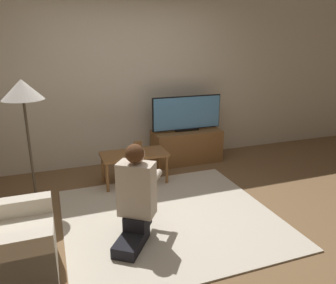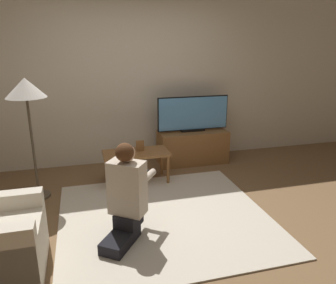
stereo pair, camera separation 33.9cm
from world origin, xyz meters
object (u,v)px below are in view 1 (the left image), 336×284
object	(u,v)px
coffee_table	(134,157)
floor_lamp	(23,97)
person_kneeling	(136,195)
tv	(187,113)

from	to	relation	value
coffee_table	floor_lamp	distance (m)	1.55
floor_lamp	person_kneeling	world-z (taller)	floor_lamp
person_kneeling	tv	bearing A→B (deg)	-89.95
tv	person_kneeling	xyz separation A→B (m)	(-1.31, -1.85, -0.31)
coffee_table	tv	bearing A→B (deg)	28.77
tv	person_kneeling	size ratio (longest dim) A/B	1.17
coffee_table	person_kneeling	size ratio (longest dim) A/B	0.91
floor_lamp	person_kneeling	bearing A→B (deg)	-50.98
tv	floor_lamp	xyz separation A→B (m)	(-2.26, -0.68, 0.49)
coffee_table	floor_lamp	world-z (taller)	floor_lamp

